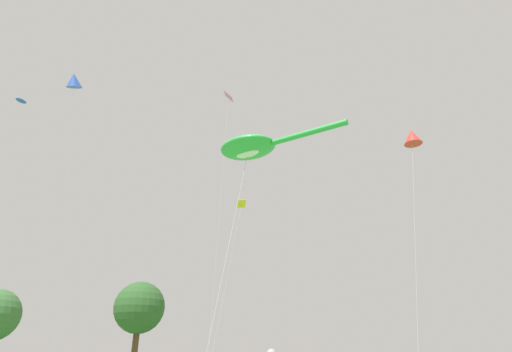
{
  "coord_description": "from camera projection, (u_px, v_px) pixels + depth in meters",
  "views": [
    {
      "loc": [
        -10.2,
        -4.82,
        1.56
      ],
      "look_at": [
        -0.6,
        8.99,
        9.15
      ],
      "focal_mm": 28.04,
      "sensor_mm": 36.0,
      "label": 1
    }
  ],
  "objects": [
    {
      "name": "small_kite_box_yellow",
      "position": [
        412.0,
        137.0,
        23.05
      ],
      "size": [
        3.57,
        1.33,
        13.57
      ],
      "rotation": [
        0.0,
        0.0,
        -1.17
      ],
      "color": "red",
      "rests_on": "ground"
    },
    {
      "name": "small_kite_tiny_distant",
      "position": [
        228.0,
        109.0,
        34.62
      ],
      "size": [
        2.42,
        2.2,
        22.97
      ],
      "rotation": [
        0.0,
        0.0,
        -0.54
      ],
      "color": "pink",
      "rests_on": "ground"
    },
    {
      "name": "small_kite_delta_white",
      "position": [
        240.0,
        212.0,
        39.14
      ],
      "size": [
        4.51,
        2.19,
        15.79
      ],
      "rotation": [
        0.0,
        0.0,
        1.16
      ],
      "color": "yellow",
      "rests_on": "ground"
    },
    {
      "name": "big_show_kite",
      "position": [
        251.0,
        147.0,
        27.94
      ],
      "size": [
        7.34,
        9.17,
        15.45
      ],
      "rotation": [
        0.0,
        0.0,
        2.0
      ],
      "color": "green",
      "rests_on": "ground"
    },
    {
      "name": "tree_pine_center",
      "position": [
        139.0,
        308.0,
        58.42
      ],
      "size": [
        7.32,
        7.32,
        11.71
      ],
      "color": "#513823",
      "rests_on": "ground"
    },
    {
      "name": "small_kite_stunt_black",
      "position": [
        18.0,
        107.0,
        31.36
      ],
      "size": [
        2.66,
        0.81,
        20.12
      ],
      "rotation": [
        0.0,
        0.0,
        0.42
      ],
      "color": "blue",
      "rests_on": "ground"
    },
    {
      "name": "small_kite_triangle_green",
      "position": [
        74.0,
        81.0,
        31.05
      ],
      "size": [
        3.39,
        1.94,
        21.87
      ],
      "rotation": [
        0.0,
        0.0,
        2.51
      ],
      "color": "blue",
      "rests_on": "ground"
    }
  ]
}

